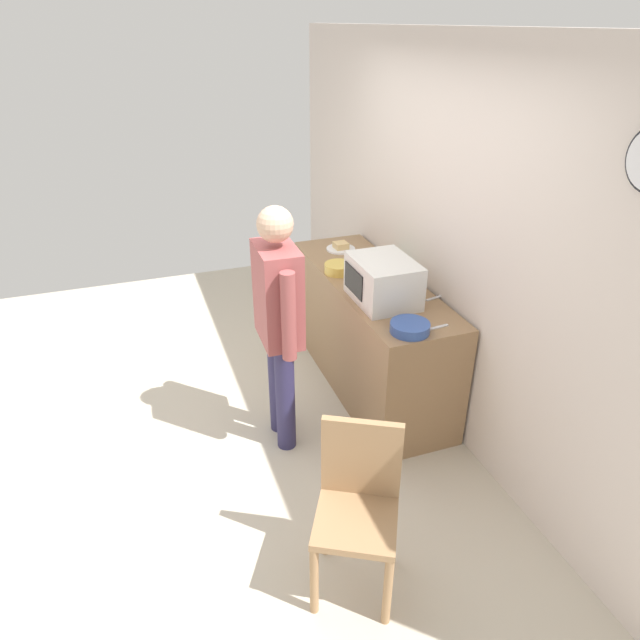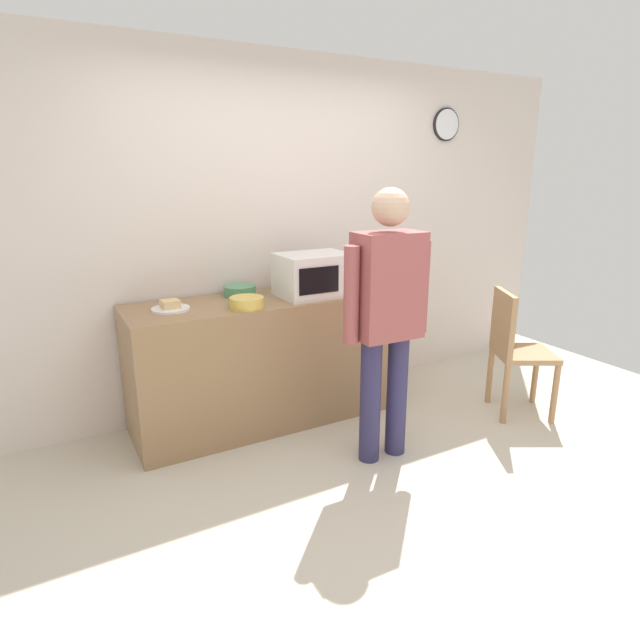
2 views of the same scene
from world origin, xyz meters
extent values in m
plane|color=beige|center=(0.00, 0.00, 0.00)|extent=(6.00, 6.00, 0.00)
cube|color=silver|center=(0.00, 1.60, 1.30)|extent=(5.40, 0.10, 2.60)
cylinder|color=white|center=(1.56, 1.54, 2.15)|extent=(0.24, 0.03, 0.24)
cylinder|color=black|center=(1.56, 1.54, 2.15)|extent=(0.27, 0.02, 0.27)
cube|color=#93704C|center=(-0.29, 1.22, 0.46)|extent=(1.90, 0.62, 0.91)
cube|color=silver|center=(0.06, 1.14, 1.06)|extent=(0.50, 0.38, 0.30)
cube|color=black|center=(0.00, 0.95, 1.06)|extent=(0.30, 0.01, 0.18)
cylinder|color=white|center=(-0.94, 1.22, 0.92)|extent=(0.24, 0.24, 0.01)
cube|color=#E1BD7D|center=(-0.94, 1.22, 0.95)|extent=(0.11, 0.11, 0.05)
cylinder|color=#4C8E60|center=(-0.40, 1.39, 0.95)|extent=(0.23, 0.23, 0.07)
cylinder|color=gold|center=(-0.49, 1.03, 0.95)|extent=(0.22, 0.22, 0.07)
cylinder|color=#33519E|center=(0.52, 1.11, 0.95)|extent=(0.25, 0.25, 0.06)
cube|color=silver|center=(0.54, 1.30, 0.92)|extent=(0.04, 0.17, 0.01)
cube|color=silver|center=(0.16, 1.51, 0.92)|extent=(0.05, 0.17, 0.01)
cylinder|color=#2E2A52|center=(0.25, 0.37, 0.40)|extent=(0.13, 0.13, 0.80)
cylinder|color=#2E2A52|center=(0.05, 0.38, 0.40)|extent=(0.13, 0.13, 0.80)
cube|color=#9E4C4C|center=(0.15, 0.38, 1.12)|extent=(0.41, 0.25, 0.63)
cylinder|color=#9E4C4C|center=(0.40, 0.37, 1.09)|extent=(0.09, 0.09, 0.57)
cylinder|color=#9E4C4C|center=(-0.10, 0.38, 1.09)|extent=(0.09, 0.09, 0.57)
sphere|color=#D1A889|center=(0.15, 0.38, 1.58)|extent=(0.22, 0.22, 0.22)
cylinder|color=#A87F56|center=(1.50, 0.15, 0.23)|extent=(0.04, 0.04, 0.45)
cylinder|color=#A87F56|center=(1.67, 0.46, 0.23)|extent=(0.04, 0.04, 0.45)
cylinder|color=#A87F56|center=(1.18, 0.32, 0.23)|extent=(0.04, 0.04, 0.45)
cylinder|color=#A87F56|center=(1.36, 0.63, 0.23)|extent=(0.04, 0.04, 0.45)
cube|color=#A87F56|center=(1.43, 0.39, 0.47)|extent=(0.54, 0.54, 0.04)
cube|color=#A87F56|center=(1.27, 0.48, 0.71)|extent=(0.23, 0.37, 0.45)
camera|label=1|loc=(3.21, -0.43, 2.63)|focal=31.55mm
camera|label=2|loc=(-1.68, -2.08, 1.77)|focal=29.50mm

